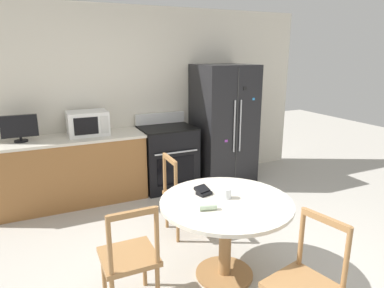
{
  "coord_description": "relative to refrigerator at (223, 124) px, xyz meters",
  "views": [
    {
      "loc": [
        -1.52,
        -2.27,
        1.96
      ],
      "look_at": [
        0.06,
        1.15,
        0.95
      ],
      "focal_mm": 32.0,
      "sensor_mm": 36.0,
      "label": 1
    }
  ],
  "objects": [
    {
      "name": "ground_plane",
      "position": [
        -1.08,
        -2.2,
        -0.9
      ],
      "size": [
        14.0,
        14.0,
        0.0
      ],
      "primitive_type": "plane",
      "color": "#B2ADA3"
    },
    {
      "name": "back_wall",
      "position": [
        -1.08,
        0.45,
        0.4
      ],
      "size": [
        5.2,
        0.1,
        2.6
      ],
      "color": "silver",
      "rests_on": "ground_plane"
    },
    {
      "name": "kitchen_counter",
      "position": [
        -2.29,
        0.09,
        -0.45
      ],
      "size": [
        2.0,
        0.64,
        0.9
      ],
      "color": "#936033",
      "rests_on": "ground_plane"
    },
    {
      "name": "refrigerator",
      "position": [
        0.0,
        0.0,
        0.0
      ],
      "size": [
        0.83,
        0.8,
        1.79
      ],
      "color": "black",
      "rests_on": "ground_plane"
    },
    {
      "name": "oven_range",
      "position": [
        -0.9,
        0.07,
        -0.43
      ],
      "size": [
        0.77,
        0.68,
        1.08
      ],
      "color": "black",
      "rests_on": "ground_plane"
    },
    {
      "name": "microwave",
      "position": [
        -1.99,
        0.15,
        0.16
      ],
      "size": [
        0.52,
        0.4,
        0.32
      ],
      "color": "white",
      "rests_on": "kitchen_counter"
    },
    {
      "name": "countertop_tv",
      "position": [
        -2.8,
        0.11,
        0.18
      ],
      "size": [
        0.42,
        0.16,
        0.33
      ],
      "color": "black",
      "rests_on": "kitchen_counter"
    },
    {
      "name": "dining_table",
      "position": [
        -1.2,
        -2.14,
        -0.31
      ],
      "size": [
        1.14,
        1.14,
        0.73
      ],
      "color": "beige",
      "rests_on": "ground_plane"
    },
    {
      "name": "dining_chair_left",
      "position": [
        -2.07,
        -2.17,
        -0.46
      ],
      "size": [
        0.42,
        0.42,
        0.9
      ],
      "rotation": [
        0.0,
        0.0,
        6.28
      ],
      "color": "#9E7042",
      "rests_on": "ground_plane"
    },
    {
      "name": "dining_chair_far",
      "position": [
        -1.22,
        -1.27,
        -0.46
      ],
      "size": [
        0.43,
        0.43,
        0.9
      ],
      "rotation": [
        0.0,
        0.0,
        4.69
      ],
      "color": "#9E7042",
      "rests_on": "ground_plane"
    },
    {
      "name": "dining_chair_near",
      "position": [
        -1.07,
        -3.0,
        -0.46
      ],
      "size": [
        0.5,
        0.5,
        0.9
      ],
      "rotation": [
        0.0,
        0.0,
        1.78
      ],
      "color": "#9E7042",
      "rests_on": "ground_plane"
    },
    {
      "name": "candle_glass",
      "position": [
        -1.17,
        -2.09,
        -0.13
      ],
      "size": [
        0.08,
        0.08,
        0.09
      ],
      "color": "silver",
      "rests_on": "dining_table"
    },
    {
      "name": "folded_napkin",
      "position": [
        -1.43,
        -2.23,
        -0.14
      ],
      "size": [
        0.15,
        0.09,
        0.05
      ],
      "color": "beige",
      "rests_on": "dining_table"
    },
    {
      "name": "wallet",
      "position": [
        -1.32,
        -1.93,
        -0.14
      ],
      "size": [
        0.15,
        0.15,
        0.07
      ],
      "color": "black",
      "rests_on": "dining_table"
    }
  ]
}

